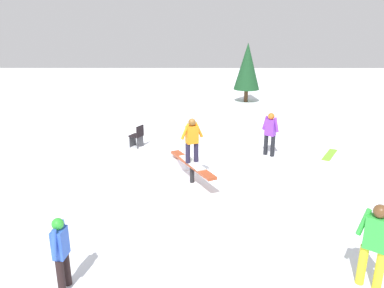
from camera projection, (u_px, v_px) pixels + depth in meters
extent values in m
plane|color=white|center=(192.00, 182.00, 11.46)|extent=(60.00, 60.00, 0.00)
cylinder|color=black|center=(192.00, 174.00, 11.38)|extent=(0.14, 0.14, 0.55)
cube|color=#A53F1E|center=(192.00, 164.00, 11.28)|extent=(2.41, 1.40, 0.08)
cube|color=white|center=(168.00, 157.00, 12.98)|extent=(2.28, 2.15, 0.43)
cube|color=silver|center=(192.00, 162.00, 11.26)|extent=(1.35, 0.82, 0.03)
cylinder|color=#201C34|center=(188.00, 153.00, 11.11)|extent=(0.14, 0.14, 0.60)
cylinder|color=#201C34|center=(196.00, 152.00, 11.22)|extent=(0.14, 0.14, 0.60)
cube|color=orange|center=(192.00, 135.00, 10.99)|extent=(0.34, 0.40, 0.53)
cylinder|color=orange|center=(185.00, 131.00, 10.87)|extent=(0.20, 0.30, 0.49)
cylinder|color=orange|center=(199.00, 130.00, 11.04)|extent=(0.20, 0.30, 0.49)
sphere|color=brown|center=(192.00, 122.00, 10.87)|extent=(0.22, 0.22, 0.22)
cylinder|color=black|center=(266.00, 145.00, 13.76)|extent=(0.15, 0.15, 0.76)
cylinder|color=black|center=(273.00, 146.00, 13.58)|extent=(0.15, 0.15, 0.76)
cube|color=purple|center=(270.00, 127.00, 13.46)|extent=(0.40, 0.42, 0.60)
cylinder|color=purple|center=(265.00, 123.00, 13.56)|extent=(0.21, 0.22, 0.53)
cylinder|color=purple|center=(276.00, 125.00, 13.28)|extent=(0.21, 0.22, 0.53)
sphere|color=orange|center=(271.00, 116.00, 13.33)|extent=(0.23, 0.23, 0.23)
cylinder|color=black|center=(67.00, 268.00, 6.90)|extent=(0.14, 0.14, 0.70)
cylinder|color=black|center=(61.00, 277.00, 6.66)|extent=(0.14, 0.14, 0.70)
cube|color=blue|center=(60.00, 243.00, 6.58)|extent=(0.34, 0.23, 0.54)
cylinder|color=blue|center=(64.00, 231.00, 6.74)|extent=(0.19, 0.10, 0.48)
cylinder|color=blue|center=(54.00, 243.00, 6.35)|extent=(0.19, 0.10, 0.48)
sphere|color=green|center=(58.00, 224.00, 6.47)|extent=(0.21, 0.21, 0.21)
cylinder|color=yellow|center=(379.00, 271.00, 6.74)|extent=(0.16, 0.16, 0.81)
cylinder|color=yellow|center=(362.00, 265.00, 6.91)|extent=(0.16, 0.16, 0.81)
cube|color=green|center=(377.00, 233.00, 6.60)|extent=(0.41, 0.44, 0.63)
cylinder|color=green|center=(364.00, 222.00, 6.70)|extent=(0.20, 0.23, 0.55)
sphere|color=brown|center=(380.00, 211.00, 6.47)|extent=(0.24, 0.24, 0.24)
cube|color=#81D42D|center=(330.00, 155.00, 13.81)|extent=(1.35, 0.96, 0.02)
cube|color=#3F3F44|center=(133.00, 141.00, 14.74)|extent=(0.36, 0.21, 0.44)
cube|color=#3F3F44|center=(140.00, 142.00, 14.58)|extent=(0.36, 0.21, 0.44)
cube|color=black|center=(136.00, 136.00, 14.59)|extent=(0.60, 0.60, 0.04)
cube|color=black|center=(140.00, 131.00, 14.43)|extent=(0.41, 0.24, 0.40)
cylinder|color=#4C331E|center=(246.00, 95.00, 22.96)|extent=(0.24, 0.24, 0.78)
cone|color=#194723|center=(247.00, 66.00, 22.41)|extent=(1.56, 1.56, 2.76)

